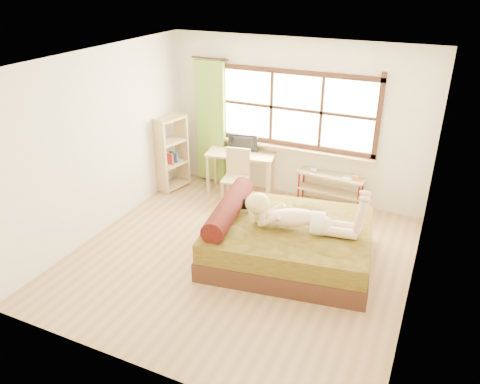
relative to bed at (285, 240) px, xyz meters
The scene contains 18 objects.
floor 0.69m from the bed, 158.49° to the right, with size 4.50×4.50×0.00m, color #9E754C.
ceiling 2.48m from the bed, 158.49° to the right, with size 4.50×4.50×0.00m, color white.
wall_back 2.35m from the bed, 105.86° to the left, with size 4.50×4.50×0.00m, color silver.
wall_front 2.75m from the bed, 103.07° to the right, with size 4.50×4.50×0.00m, color silver.
wall_left 3.02m from the bed, behind, with size 4.50×4.50×0.00m, color silver.
wall_right 1.99m from the bed, ahead, with size 4.50×4.50×0.00m, color silver.
window 2.40m from the bed, 106.08° to the left, with size 2.80×0.16×1.46m.
curtain 2.98m from the bed, 138.14° to the left, with size 0.55×0.10×2.20m, color #579528.
bed is the anchor object (origin of this frame).
woman 0.62m from the bed, 11.57° to the right, with size 1.53×0.44×0.66m, color #DDB68E, non-canonical shape.
kitten 0.78m from the bed, behind, with size 0.33×0.13×0.26m, color black, non-canonical shape.
desk 2.28m from the bed, 130.07° to the left, with size 1.26×0.73×0.74m.
monitor 2.37m from the bed, 129.27° to the left, with size 0.52×0.07×0.30m, color black.
chair 1.94m from the bed, 135.13° to the left, with size 0.48×0.48×0.93m.
pipe_shelf 1.85m from the bed, 85.18° to the left, with size 1.15×0.36×0.64m.
cup 1.88m from the bed, 94.85° to the left, with size 0.11×0.11×0.09m, color gray.
book 1.90m from the bed, 79.44° to the left, with size 0.16×0.22×0.02m, color gray.
bookshelf 3.00m from the bed, 153.10° to the left, with size 0.46×0.65×1.35m.
Camera 1 is at (2.30, -5.03, 3.70)m, focal length 35.00 mm.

